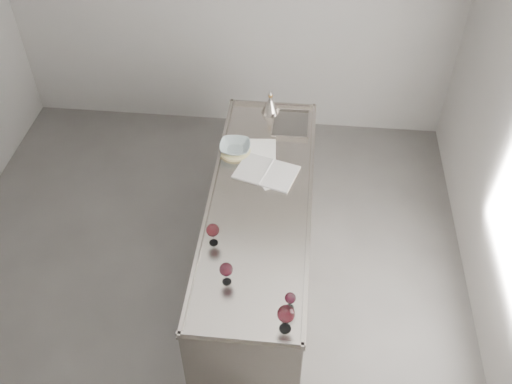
# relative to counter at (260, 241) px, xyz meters

# --- Properties ---
(room_shell) EXTENTS (4.54, 5.04, 2.84)m
(room_shell) POSITION_rel_counter_xyz_m (-0.50, -0.30, 0.93)
(room_shell) COLOR #4B4946
(room_shell) RESTS_ON ground
(counter) EXTENTS (0.77, 2.42, 0.97)m
(counter) POSITION_rel_counter_xyz_m (0.00, 0.00, 0.00)
(counter) COLOR gray
(counter) RESTS_ON ground
(wine_glass_left) EXTENTS (0.09, 0.09, 0.17)m
(wine_glass_left) POSITION_rel_counter_xyz_m (-0.28, -0.45, 0.59)
(wine_glass_left) COLOR white
(wine_glass_left) RESTS_ON counter
(wine_glass_middle) EXTENTS (0.09, 0.09, 0.17)m
(wine_glass_middle) POSITION_rel_counter_xyz_m (-0.14, -0.77, 0.59)
(wine_glass_middle) COLOR white
(wine_glass_middle) RESTS_ON counter
(wine_glass_right) EXTENTS (0.11, 0.11, 0.21)m
(wine_glass_right) POSITION_rel_counter_xyz_m (0.26, -1.08, 0.62)
(wine_glass_right) COLOR white
(wine_glass_right) RESTS_ON counter
(wine_glass_small) EXTENTS (0.07, 0.07, 0.14)m
(wine_glass_small) POSITION_rel_counter_xyz_m (0.27, -0.93, 0.57)
(wine_glass_small) COLOR white
(wine_glass_small) RESTS_ON counter
(notebook) EXTENTS (0.53, 0.44, 0.02)m
(notebook) POSITION_rel_counter_xyz_m (0.02, 0.29, 0.47)
(notebook) COLOR silver
(notebook) RESTS_ON counter
(loose_paper_top) EXTENTS (0.31, 0.34, 0.00)m
(loose_paper_top) POSITION_rel_counter_xyz_m (0.05, 0.26, 0.47)
(loose_paper_top) COLOR silver
(loose_paper_top) RESTS_ON counter
(loose_paper_under) EXTENTS (0.24, 0.33, 0.00)m
(loose_paper_under) POSITION_rel_counter_xyz_m (-0.03, 0.55, 0.47)
(loose_paper_under) COLOR white
(loose_paper_under) RESTS_ON counter
(trivet) EXTENTS (0.28, 0.28, 0.02)m
(trivet) POSITION_rel_counter_xyz_m (-0.25, 0.52, 0.48)
(trivet) COLOR beige
(trivet) RESTS_ON counter
(ceramic_bowl) EXTENTS (0.25, 0.25, 0.06)m
(ceramic_bowl) POSITION_rel_counter_xyz_m (-0.25, 0.52, 0.52)
(ceramic_bowl) COLOR #8CA0A4
(ceramic_bowl) RESTS_ON trivet
(wine_funnel) EXTENTS (0.16, 0.16, 0.23)m
(wine_funnel) POSITION_rel_counter_xyz_m (-0.01, 1.08, 0.54)
(wine_funnel) COLOR #AFA69C
(wine_funnel) RESTS_ON counter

